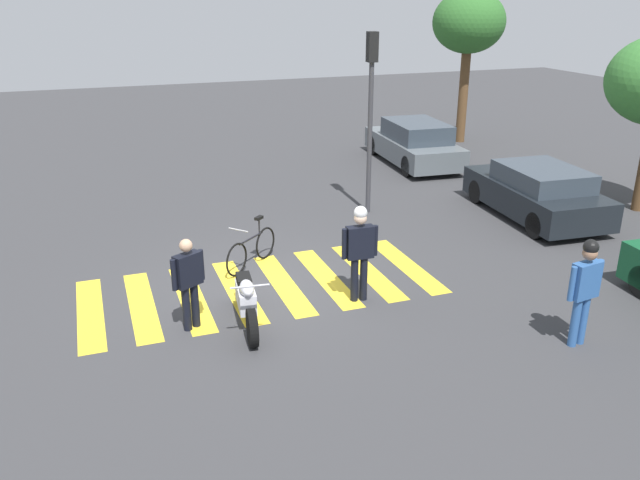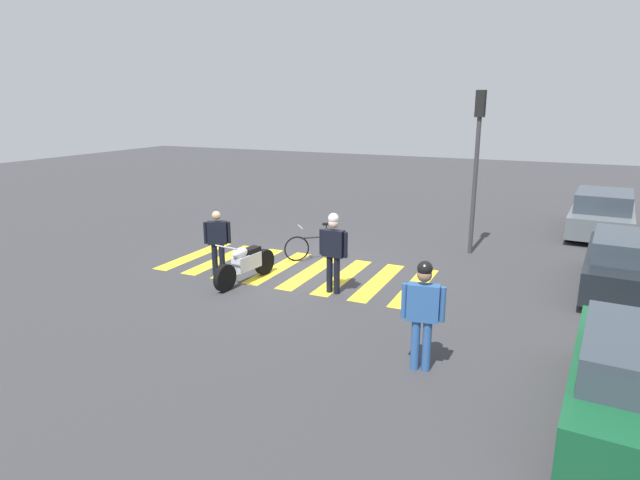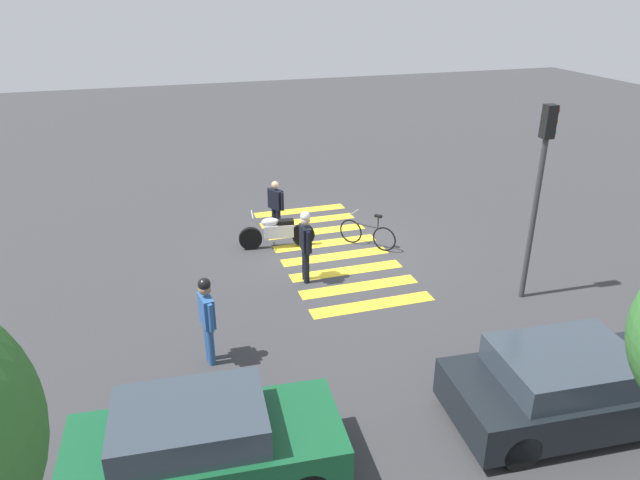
% 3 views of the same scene
% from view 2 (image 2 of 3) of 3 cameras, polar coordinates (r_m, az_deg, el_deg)
% --- Properties ---
extents(ground_plane, '(60.00, 60.00, 0.00)m').
position_cam_2_polar(ground_plane, '(13.73, -2.72, -3.19)').
color(ground_plane, '#38383A').
extents(police_motorcycle, '(2.10, 0.62, 1.03)m').
position_cam_2_polar(police_motorcycle, '(12.78, -7.93, -2.52)').
color(police_motorcycle, black).
rests_on(police_motorcycle, ground_plane).
extents(leaning_bicycle, '(1.17, 1.33, 1.01)m').
position_cam_2_polar(leaning_bicycle, '(14.49, -0.47, -0.65)').
color(leaning_bicycle, black).
rests_on(leaning_bicycle, ground_plane).
extents(officer_on_foot, '(0.40, 0.59, 1.62)m').
position_cam_2_polar(officer_on_foot, '(13.31, -10.88, 0.08)').
color(officer_on_foot, black).
rests_on(officer_on_foot, ground_plane).
extents(officer_by_motorcycle, '(0.24, 0.69, 1.83)m').
position_cam_2_polar(officer_by_motorcycle, '(11.79, 1.43, -0.75)').
color(officer_by_motorcycle, black).
rests_on(officer_by_motorcycle, ground_plane).
extents(pedestrian_bystander, '(0.27, 0.68, 1.82)m').
position_cam_2_polar(pedestrian_bystander, '(8.56, 10.92, -7.10)').
color(pedestrian_bystander, '#2D5999').
rests_on(pedestrian_bystander, ground_plane).
extents(crosswalk_stripes, '(2.94, 6.75, 0.01)m').
position_cam_2_polar(crosswalk_stripes, '(13.73, -2.72, -3.18)').
color(crosswalk_stripes, yellow).
rests_on(crosswalk_stripes, ground_plane).
extents(car_grey_coupe, '(4.53, 2.14, 1.42)m').
position_cam_2_polar(car_grey_coupe, '(19.50, 27.88, 2.50)').
color(car_grey_coupe, black).
rests_on(car_grey_coupe, ground_plane).
extents(car_black_suv, '(4.21, 2.17, 1.33)m').
position_cam_2_polar(car_black_suv, '(13.83, 30.35, -2.32)').
color(car_black_suv, black).
rests_on(car_black_suv, ground_plane).
extents(traffic_light_pole, '(0.34, 0.26, 4.48)m').
position_cam_2_polar(traffic_light_pole, '(15.31, 16.45, 9.51)').
color(traffic_light_pole, '#38383D').
rests_on(traffic_light_pole, ground_plane).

